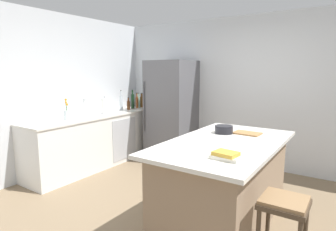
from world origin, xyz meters
TOP-DOWN VIEW (x-y plane):
  - ground_plane at (0.00, 0.00)m, footprint 7.20×7.20m
  - wall_rear at (0.00, 2.25)m, footprint 6.00×0.10m
  - wall_left at (-2.45, 0.00)m, footprint 0.10×6.00m
  - counter_run_left at (-2.08, 0.77)m, footprint 0.67×2.69m
  - kitchen_island at (0.55, 0.19)m, footprint 1.08×1.92m
  - refrigerator at (-1.21, 1.83)m, footprint 0.80×0.77m
  - bar_stool at (1.29, -0.36)m, footprint 0.36×0.36m
  - sink_faucet at (-2.13, 0.54)m, footprint 0.15×0.05m
  - flower_vase at (-2.02, 0.10)m, footprint 0.10×0.10m
  - paper_towel_roll at (-2.05, 0.92)m, footprint 0.14×0.14m
  - whiskey_bottle at (-2.07, 2.00)m, footprint 0.09×0.09m
  - gin_bottle at (-2.09, 1.91)m, footprint 0.07×0.07m
  - vinegar_bottle at (-2.05, 1.82)m, footprint 0.06×0.06m
  - wine_bottle at (-2.08, 1.72)m, footprint 0.07×0.07m
  - hot_sauce_bottle at (-2.11, 1.63)m, footprint 0.05×0.05m
  - syrup_bottle at (-2.02, 1.53)m, footprint 0.06×0.06m
  - soda_bottle at (-2.14, 1.44)m, footprint 0.07×0.07m
  - cookbook_stack at (0.80, -0.38)m, footprint 0.25×0.18m
  - mixing_bowl at (0.38, 0.57)m, footprint 0.22×0.22m
  - cutting_board at (0.63, 0.69)m, footprint 0.32×0.23m

SIDE VIEW (x-z plane):
  - ground_plane at x=0.00m, z-range 0.00..0.00m
  - counter_run_left at x=-2.08m, z-range 0.00..0.91m
  - kitchen_island at x=0.55m, z-range 0.01..0.92m
  - bar_stool at x=1.29m, z-range 0.21..0.89m
  - cutting_board at x=0.63m, z-range 0.92..0.94m
  - refrigerator at x=-1.21m, z-range 0.00..1.86m
  - cookbook_stack at x=0.80m, z-range 0.92..0.98m
  - mixing_bowl at x=0.38m, z-range 0.92..1.01m
  - hot_sauce_bottle at x=-2.11m, z-range 0.88..1.12m
  - syrup_bottle at x=-2.02m, z-range 0.88..1.12m
  - flower_vase at x=-2.02m, z-range 0.84..1.18m
  - whiskey_bottle at x=-2.07m, z-range 0.88..1.18m
  - gin_bottle at x=-2.09m, z-range 0.88..1.18m
  - vinegar_bottle at x=-2.05m, z-range 0.88..1.19m
  - paper_towel_roll at x=-2.05m, z-range 0.89..1.20m
  - soda_bottle at x=-2.14m, z-range 0.87..1.25m
  - sink_faucet at x=-2.13m, z-range 0.92..1.22m
  - wine_bottle at x=-2.08m, z-range 0.88..1.26m
  - wall_rear at x=0.00m, z-range 0.00..2.60m
  - wall_left at x=-2.45m, z-range 0.00..2.60m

